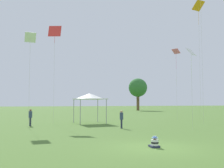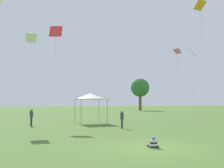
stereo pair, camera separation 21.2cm
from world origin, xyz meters
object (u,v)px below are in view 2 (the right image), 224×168
kite_5 (177,54)px  kite_0 (56,33)px  person_standing_0 (31,116)px  kite_2 (192,54)px  distant_tree_2 (140,88)px  canopy_tent (91,97)px  kite_7 (1,1)px  person_standing_1 (122,118)px  kite_1 (31,40)px  seated_toddler (153,143)px  kite_6 (200,8)px

kite_5 → kite_0: bearing=112.4°
person_standing_0 → kite_0: size_ratio=0.15×
kite_2 → distant_tree_2: bearing=87.3°
canopy_tent → kite_2: bearing=-53.1°
kite_7 → person_standing_0: bearing=24.4°
kite_0 → distant_tree_2: (27.77, 38.79, -3.40)m
person_standing_0 → person_standing_1: (7.28, -5.11, -0.03)m
canopy_tent → kite_1: kite_1 is taller
person_standing_0 → canopy_tent: canopy_tent is taller
canopy_tent → kite_7: size_ratio=0.21×
distant_tree_2 → seated_toddler: bearing=-114.1°
distant_tree_2 → kite_6: bearing=-103.7°
kite_2 → kite_7: bearing=153.1°
kite_1 → kite_2: size_ratio=1.25×
kite_7 → person_standing_1: bearing=39.8°
person_standing_1 → kite_5: size_ratio=0.17×
kite_6 → seated_toddler: bearing=79.4°
person_standing_0 → kite_1: size_ratio=0.19×
person_standing_0 → kite_0: (2.39, 2.10, 8.79)m
person_standing_1 → canopy_tent: bearing=-13.7°
kite_5 → kite_7: 23.05m
canopy_tent → distant_tree_2: (24.08, 39.69, 3.49)m
kite_5 → canopy_tent: bearing=117.3°
kite_7 → canopy_tent: bearing=54.6°
seated_toddler → kite_7: size_ratio=0.04×
seated_toddler → distant_tree_2: (24.78, 55.39, 6.12)m
person_standing_1 → kite_0: 12.39m
kite_7 → distant_tree_2: bearing=134.4°
person_standing_1 → kite_2: 8.00m
person_standing_1 → kite_6: size_ratio=0.10×
kite_1 → kite_5: size_ratio=0.95×
seated_toddler → canopy_tent: size_ratio=0.18×
kite_5 → distant_tree_2: 40.42m
kite_5 → distant_tree_2: kite_5 is taller
person_standing_1 → kite_7: (-10.95, 13.34, 13.83)m
person_standing_1 → kite_5: (10.47, 7.59, 7.53)m
kite_6 → kite_2: bearing=81.9°
kite_5 → kite_6: kite_6 is taller
kite_0 → seated_toddler: bearing=-14.3°
kite_0 → kite_7: (-6.05, 6.13, 5.01)m
kite_0 → kite_6: 18.77m
kite_0 → kite_5: 15.42m
person_standing_1 → kite_5: 14.97m
seated_toddler → distant_tree_2: distant_tree_2 is taller
kite_7 → kite_0: bearing=45.1°
kite_1 → canopy_tent: bearing=-115.6°
canopy_tent → kite_6: kite_6 is taller
person_standing_0 → kite_7: size_ratio=0.10×
seated_toddler → kite_0: bearing=107.6°
seated_toddler → person_standing_0: 15.48m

